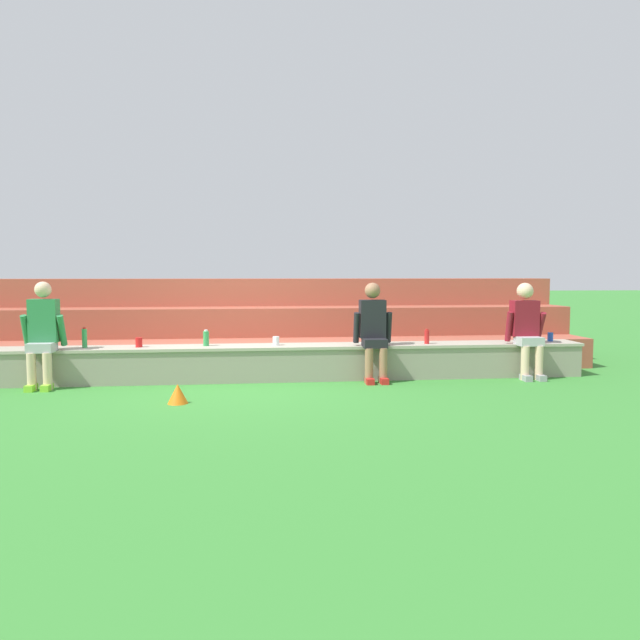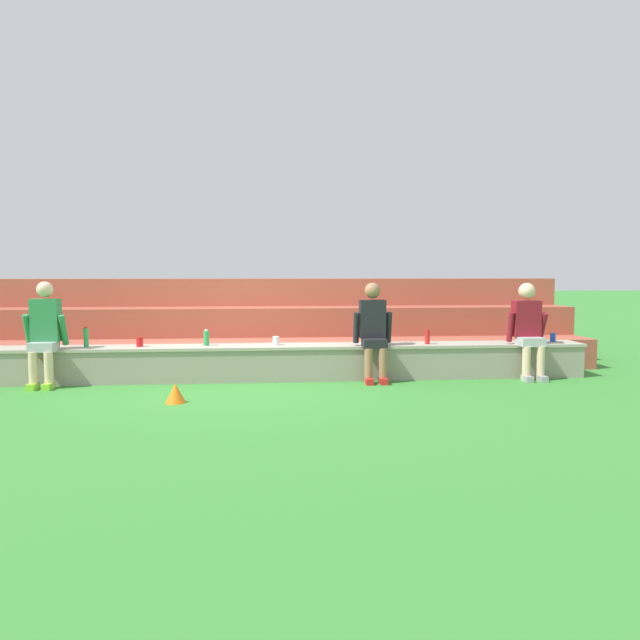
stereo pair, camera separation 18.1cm
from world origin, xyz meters
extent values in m
plane|color=#388433|center=(0.00, 0.00, 0.00)|extent=(80.00, 80.00, 0.00)
cube|color=gray|center=(0.00, 0.26, 0.24)|extent=(9.63, 0.52, 0.47)
cube|color=#ABA28E|center=(0.00, 0.26, 0.46)|extent=(9.67, 0.56, 0.04)
cube|color=#A9523E|center=(0.00, 1.04, 0.23)|extent=(10.79, 0.71, 0.46)
cube|color=#A34D38|center=(0.00, 1.75, 0.46)|extent=(10.79, 0.71, 0.92)
cube|color=#A8523D|center=(0.00, 2.46, 0.69)|extent=(10.79, 0.71, 1.38)
cylinder|color=beige|center=(-2.61, -0.17, 0.24)|extent=(0.11, 0.11, 0.47)
cylinder|color=beige|center=(-2.42, -0.17, 0.24)|extent=(0.11, 0.11, 0.47)
cube|color=#8CD833|center=(-2.61, -0.21, 0.04)|extent=(0.10, 0.22, 0.08)
cube|color=#8CD833|center=(-2.42, -0.21, 0.04)|extent=(0.10, 0.22, 0.08)
cube|color=#B2B2B7|center=(-2.51, -0.06, 0.53)|extent=(0.31, 0.28, 0.12)
cube|color=#2D7F47|center=(-2.51, 0.06, 0.86)|extent=(0.35, 0.20, 0.56)
sphere|color=beige|center=(-2.51, 0.06, 1.26)|extent=(0.21, 0.21, 0.21)
cylinder|color=#2D7F47|center=(-2.74, 0.04, 0.74)|extent=(0.08, 0.21, 0.42)
cylinder|color=#2D7F47|center=(-2.29, 0.04, 0.74)|extent=(0.08, 0.22, 0.42)
cylinder|color=#996B4C|center=(1.70, -0.17, 0.24)|extent=(0.11, 0.11, 0.47)
cylinder|color=#996B4C|center=(1.90, -0.17, 0.24)|extent=(0.11, 0.11, 0.47)
cube|color=red|center=(1.70, -0.21, 0.04)|extent=(0.10, 0.22, 0.08)
cube|color=red|center=(1.90, -0.21, 0.04)|extent=(0.10, 0.22, 0.08)
cube|color=black|center=(1.80, -0.06, 0.53)|extent=(0.32, 0.28, 0.12)
cube|color=black|center=(1.80, 0.11, 0.85)|extent=(0.35, 0.20, 0.52)
sphere|color=#996B4C|center=(1.80, 0.11, 1.24)|extent=(0.22, 0.22, 0.22)
cylinder|color=black|center=(1.58, 0.09, 0.73)|extent=(0.08, 0.15, 0.43)
cylinder|color=black|center=(2.03, 0.09, 0.73)|extent=(0.08, 0.15, 0.43)
cylinder|color=beige|center=(3.89, -0.17, 0.24)|extent=(0.11, 0.11, 0.47)
cylinder|color=beige|center=(4.09, -0.17, 0.24)|extent=(0.11, 0.11, 0.47)
cube|color=#99999E|center=(3.89, -0.21, 0.04)|extent=(0.10, 0.22, 0.08)
cube|color=#99999E|center=(4.09, -0.21, 0.04)|extent=(0.10, 0.22, 0.08)
cube|color=#B2B2B7|center=(3.99, -0.06, 0.53)|extent=(0.33, 0.28, 0.12)
cube|color=maroon|center=(3.99, 0.10, 0.84)|extent=(0.37, 0.20, 0.50)
sphere|color=beige|center=(3.99, 0.10, 1.22)|extent=(0.23, 0.23, 0.23)
cylinder|color=maroon|center=(3.75, 0.08, 0.72)|extent=(0.08, 0.15, 0.43)
cylinder|color=maroon|center=(4.22, 0.08, 0.72)|extent=(0.08, 0.24, 0.42)
cylinder|color=red|center=(2.60, 0.20, 0.57)|extent=(0.07, 0.07, 0.19)
cylinder|color=red|center=(2.60, 0.20, 0.68)|extent=(0.04, 0.04, 0.02)
cylinder|color=green|center=(-2.07, 0.27, 0.61)|extent=(0.07, 0.07, 0.25)
cylinder|color=red|center=(-2.07, 0.27, 0.74)|extent=(0.04, 0.04, 0.02)
cylinder|color=green|center=(-0.48, 0.30, 0.58)|extent=(0.08, 0.08, 0.20)
cylinder|color=white|center=(-0.48, 0.30, 0.69)|extent=(0.05, 0.05, 0.02)
cylinder|color=red|center=(-1.36, 0.25, 0.54)|extent=(0.09, 0.09, 0.13)
cylinder|color=blue|center=(4.49, 0.30, 0.54)|extent=(0.08, 0.08, 0.13)
cylinder|color=white|center=(0.48, 0.26, 0.54)|extent=(0.09, 0.09, 0.12)
cone|color=orange|center=(-0.68, -1.14, 0.11)|extent=(0.23, 0.23, 0.22)
camera|label=1|loc=(0.19, -7.91, 1.47)|focal=33.34mm
camera|label=2|loc=(0.37, -7.93, 1.47)|focal=33.34mm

